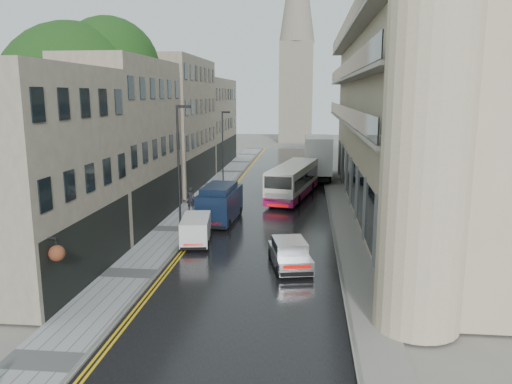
% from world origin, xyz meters
% --- Properties ---
extents(road, '(9.00, 85.00, 0.02)m').
position_xyz_m(road, '(0.00, 27.50, 0.01)').
color(road, black).
rests_on(road, ground).
extents(left_sidewalk, '(2.70, 85.00, 0.12)m').
position_xyz_m(left_sidewalk, '(-5.85, 27.50, 0.06)').
color(left_sidewalk, gray).
rests_on(left_sidewalk, ground).
extents(right_sidewalk, '(1.80, 85.00, 0.12)m').
position_xyz_m(right_sidewalk, '(5.40, 27.50, 0.06)').
color(right_sidewalk, slate).
rests_on(right_sidewalk, ground).
extents(old_shop_row, '(4.50, 56.00, 12.00)m').
position_xyz_m(old_shop_row, '(-9.45, 30.00, 6.00)').
color(old_shop_row, gray).
rests_on(old_shop_row, ground).
extents(modern_block, '(8.00, 40.00, 14.00)m').
position_xyz_m(modern_block, '(10.30, 26.00, 7.00)').
color(modern_block, '#C3AF91').
rests_on(modern_block, ground).
extents(church_spire, '(6.40, 6.40, 40.00)m').
position_xyz_m(church_spire, '(0.50, 82.00, 20.00)').
color(church_spire, gray).
rests_on(church_spire, ground).
extents(tree_near, '(10.56, 10.56, 13.89)m').
position_xyz_m(tree_near, '(-12.50, 20.00, 6.95)').
color(tree_near, black).
rests_on(tree_near, ground).
extents(tree_far, '(9.24, 9.24, 12.46)m').
position_xyz_m(tree_far, '(-12.20, 33.00, 6.23)').
color(tree_far, black).
rests_on(tree_far, ground).
extents(cream_bus, '(4.37, 10.75, 2.86)m').
position_xyz_m(cream_bus, '(-0.04, 27.91, 1.45)').
color(cream_bus, silver).
rests_on(cream_bus, road).
extents(white_lorry, '(2.76, 8.74, 4.57)m').
position_xyz_m(white_lorry, '(2.69, 38.10, 2.30)').
color(white_lorry, silver).
rests_on(white_lorry, road).
extents(silver_hatchback, '(2.50, 4.19, 1.47)m').
position_xyz_m(silver_hatchback, '(1.50, 11.37, 0.75)').
color(silver_hatchback, '#ADADB2').
rests_on(silver_hatchback, road).
extents(white_van, '(2.06, 3.86, 1.66)m').
position_xyz_m(white_van, '(-4.30, 15.09, 0.85)').
color(white_van, silver).
rests_on(white_van, road).
extents(navy_van, '(2.48, 5.53, 2.76)m').
position_xyz_m(navy_van, '(-4.30, 19.87, 1.40)').
color(navy_van, black).
rests_on(navy_van, road).
extents(pedestrian, '(0.75, 0.64, 1.75)m').
position_xyz_m(pedestrian, '(-5.98, 24.59, 1.00)').
color(pedestrian, black).
rests_on(pedestrian, left_sidewalk).
extents(lamp_post_near, '(0.91, 0.25, 8.00)m').
position_xyz_m(lamp_post_near, '(-5.13, 18.12, 4.12)').
color(lamp_post_near, black).
rests_on(lamp_post_near, left_sidewalk).
extents(lamp_post_far, '(0.82, 0.33, 7.08)m').
position_xyz_m(lamp_post_far, '(-5.20, 34.71, 3.66)').
color(lamp_post_far, black).
rests_on(lamp_post_far, left_sidewalk).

